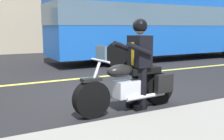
{
  "coord_description": "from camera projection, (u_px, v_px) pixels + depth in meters",
  "views": [
    {
      "loc": [
        2.54,
        5.51,
        1.57
      ],
      "look_at": [
        0.19,
        1.06,
        0.75
      ],
      "focal_mm": 42.05,
      "sensor_mm": 36.0,
      "label": 1
    }
  ],
  "objects": [
    {
      "name": "ground_plane",
      "position": [
        98.0,
        94.0,
        6.23
      ],
      "size": [
        80.0,
        80.0,
        0.0
      ],
      "primitive_type": "plane",
      "color": "black"
    },
    {
      "name": "lane_center_stripe",
      "position": [
        71.0,
        79.0,
        7.98
      ],
      "size": [
        60.0,
        0.16,
        0.01
      ],
      "primitive_type": "cube",
      "color": "#E5DB4C",
      "rests_on": "ground_plane"
    },
    {
      "name": "motorcycle_main",
      "position": [
        131.0,
        87.0,
        5.0
      ],
      "size": [
        2.22,
        0.7,
        1.26
      ],
      "color": "black",
      "rests_on": "ground_plane"
    },
    {
      "name": "rider_main",
      "position": [
        139.0,
        56.0,
        5.01
      ],
      "size": [
        0.65,
        0.58,
        1.74
      ],
      "color": "black",
      "rests_on": "ground_plane"
    },
    {
      "name": "bus_near",
      "position": [
        162.0,
        21.0,
        12.8
      ],
      "size": [
        11.05,
        2.7,
        3.3
      ],
      "color": "blue",
      "rests_on": "ground_plane"
    }
  ]
}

